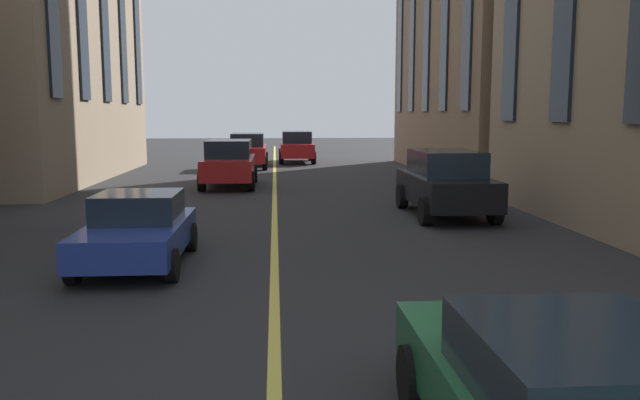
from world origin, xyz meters
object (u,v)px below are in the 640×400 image
at_px(car_black_near, 445,182).
at_px(car_red_mid, 248,150).
at_px(car_blue_oncoming, 138,230).
at_px(car_red_far, 229,163).
at_px(car_red_parked_a, 297,146).

relative_size(car_black_near, car_red_mid, 1.00).
distance_m(car_black_near, car_blue_oncoming, 9.34).
relative_size(car_red_mid, car_red_far, 1.00).
height_order(car_blue_oncoming, car_red_far, car_red_far).
height_order(car_black_near, car_red_parked_a, same).
bearing_deg(car_red_parked_a, car_red_mid, 143.51).
distance_m(car_black_near, car_red_mid, 18.14).
bearing_deg(car_blue_oncoming, car_black_near, -53.71).
relative_size(car_red_mid, car_red_parked_a, 1.00).
xyz_separation_m(car_blue_oncoming, car_red_far, (13.45, -0.81, 0.27)).
bearing_deg(car_black_near, car_red_parked_a, 9.74).
xyz_separation_m(car_blue_oncoming, car_red_mid, (22.52, -1.18, 0.27)).
distance_m(car_black_near, car_red_far, 10.39).
xyz_separation_m(car_black_near, car_red_far, (7.92, 6.72, 0.00)).
relative_size(car_blue_oncoming, car_red_parked_a, 0.83).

